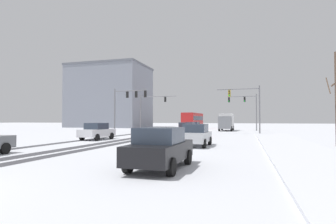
{
  "coord_description": "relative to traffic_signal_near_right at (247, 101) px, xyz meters",
  "views": [
    {
      "loc": [
        8.48,
        -3.96,
        1.92
      ],
      "look_at": [
        0.0,
        24.94,
        2.8
      ],
      "focal_mm": 28.74,
      "sensor_mm": 36.0,
      "label": 1
    }
  ],
  "objects": [
    {
      "name": "car_blue_lead",
      "position": [
        -7.11,
        -1.74,
        -3.59
      ],
      "size": [
        1.87,
        4.12,
        1.62
      ],
      "color": "#233899",
      "rests_on": "ground"
    },
    {
      "name": "traffic_signal_far_left",
      "position": [
        -16.79,
        8.0,
        0.07
      ],
      "size": [
        6.86,
        0.38,
        6.5
      ],
      "color": "slate",
      "rests_on": "ground"
    },
    {
      "name": "car_red_second",
      "position": [
        -6.78,
        -7.1,
        -3.59
      ],
      "size": [
        1.97,
        4.17,
        1.62
      ],
      "color": "red",
      "rests_on": "ground"
    },
    {
      "name": "traffic_signal_near_right",
      "position": [
        0.0,
        0.0,
        0.0
      ],
      "size": [
        5.67,
        0.38,
        6.5
      ],
      "color": "slate",
      "rests_on": "ground"
    },
    {
      "name": "bus_oncoming",
      "position": [
        -11.4,
        20.13,
        -2.41
      ],
      "size": [
        2.88,
        11.06,
        3.38
      ],
      "color": "#B21E1E",
      "rests_on": "ground"
    },
    {
      "name": "office_building_far_left_block",
      "position": [
        -34.83,
        26.3,
        3.7
      ],
      "size": [
        19.28,
        14.52,
        16.18
      ],
      "color": "gray",
      "rests_on": "ground"
    },
    {
      "name": "traffic_signal_far_right",
      "position": [
        -0.17,
        12.02,
        0.19
      ],
      "size": [
        5.04,
        0.43,
        6.5
      ],
      "color": "slate",
      "rests_on": "ground"
    },
    {
      "name": "car_black_sixth",
      "position": [
        -3.38,
        -27.49,
        -3.59
      ],
      "size": [
        1.88,
        4.12,
        1.62
      ],
      "color": "black",
      "rests_on": "ground"
    },
    {
      "name": "car_silver_fourth",
      "position": [
        -3.68,
        -18.16,
        -3.59
      ],
      "size": [
        1.9,
        4.13,
        1.62
      ],
      "color": "#B7BABF",
      "rests_on": "ground"
    },
    {
      "name": "wheel_track_right_lane",
      "position": [
        -11.53,
        -15.81,
        -4.4
      ],
      "size": [
        1.03,
        39.19,
        0.01
      ],
      "primitive_type": "cube",
      "color": "#424247",
      "rests_on": "ground"
    },
    {
      "name": "traffic_signal_near_left",
      "position": [
        -16.65,
        -2.09,
        0.36
      ],
      "size": [
        5.25,
        0.55,
        6.5
      ],
      "color": "slate",
      "rests_on": "ground"
    },
    {
      "name": "wheel_track_left_lane",
      "position": [
        -10.13,
        -15.81,
        -4.4
      ],
      "size": [
        0.89,
        39.19,
        0.01
      ],
      "primitive_type": "cube",
      "color": "#424247",
      "rests_on": "ground"
    },
    {
      "name": "sidewalk_kerb_right",
      "position": [
        2.93,
        -17.59,
        -4.34
      ],
      "size": [
        4.0,
        39.19,
        0.12
      ],
      "primitive_type": "cube",
      "color": "white",
      "rests_on": "ground"
    },
    {
      "name": "box_truck_delivery",
      "position": [
        -3.6,
        11.26,
        -2.77
      ],
      "size": [
        2.38,
        7.43,
        3.02
      ],
      "color": "slate",
      "rests_on": "ground"
    },
    {
      "name": "wheel_track_center",
      "position": [
        -14.97,
        -15.81,
        -4.4
      ],
      "size": [
        0.95,
        39.19,
        0.01
      ],
      "primitive_type": "cube",
      "color": "#424247",
      "rests_on": "ground"
    },
    {
      "name": "car_white_third",
      "position": [
        -14.05,
        -14.5,
        -3.59
      ],
      "size": [
        1.97,
        4.17,
        1.62
      ],
      "color": "silver",
      "rests_on": "ground"
    }
  ]
}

